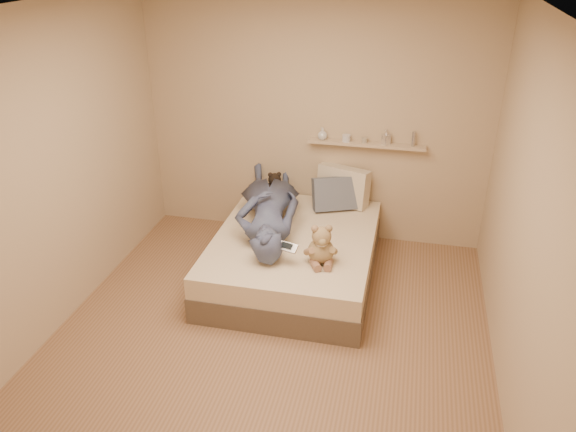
% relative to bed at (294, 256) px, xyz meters
% --- Properties ---
extents(room, '(3.80, 3.80, 3.80)m').
position_rel_bed_xyz_m(room, '(0.00, -0.93, 1.08)').
color(room, '#896447').
rests_on(room, ground).
extents(bed, '(1.50, 1.90, 0.45)m').
position_rel_bed_xyz_m(bed, '(0.00, 0.00, 0.00)').
color(bed, brown).
rests_on(bed, floor).
extents(game_console, '(0.21, 0.13, 0.07)m').
position_rel_bed_xyz_m(game_console, '(0.04, -0.51, 0.40)').
color(game_console, silver).
rests_on(game_console, bed).
extents(teddy_bear, '(0.30, 0.31, 0.38)m').
position_rel_bed_xyz_m(teddy_bear, '(0.33, -0.43, 0.38)').
color(teddy_bear, olive).
rests_on(teddy_bear, bed).
extents(dark_plush, '(0.21, 0.21, 0.32)m').
position_rel_bed_xyz_m(dark_plush, '(-0.38, 0.76, 0.36)').
color(dark_plush, black).
rests_on(dark_plush, bed).
extents(pillow_cream, '(0.59, 0.37, 0.42)m').
position_rel_bed_xyz_m(pillow_cream, '(0.34, 0.83, 0.43)').
color(pillow_cream, beige).
rests_on(pillow_cream, bed).
extents(pillow_grey, '(0.55, 0.41, 0.37)m').
position_rel_bed_xyz_m(pillow_grey, '(0.30, 0.69, 0.40)').
color(pillow_grey, '#565A68').
rests_on(pillow_grey, bed).
extents(person, '(0.96, 1.77, 0.40)m').
position_rel_bed_xyz_m(person, '(-0.30, 0.17, 0.43)').
color(person, '#424E68').
rests_on(person, bed).
extents(wall_shelf, '(1.20, 0.12, 0.03)m').
position_rel_bed_xyz_m(wall_shelf, '(0.55, 0.91, 0.88)').
color(wall_shelf, tan).
rests_on(wall_shelf, wall_back).
extents(shelf_bottles, '(1.00, 0.13, 0.15)m').
position_rel_bed_xyz_m(shelf_bottles, '(0.40, 0.91, 0.95)').
color(shelf_bottles, silver).
rests_on(shelf_bottles, wall_shelf).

